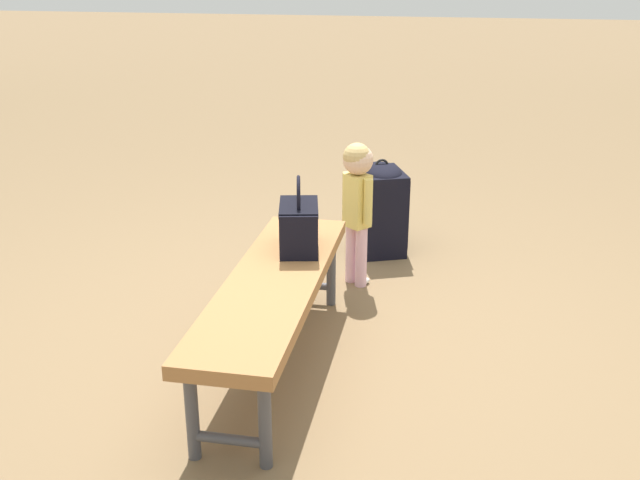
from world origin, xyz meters
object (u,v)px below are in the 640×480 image
handbag (299,224)px  child_standing (357,192)px  park_bench (273,290)px  backpack_large (380,206)px

handbag → child_standing: 0.66m
park_bench → child_standing: (1.00, -0.23, 0.16)m
backpack_large → handbag: bearing=166.9°
backpack_large → child_standing: bearing=172.0°
handbag → child_standing: bearing=-17.2°
handbag → backpack_large: size_ratio=0.61×
park_bench → child_standing: bearing=-13.3°
park_bench → handbag: (0.37, -0.04, 0.18)m
handbag → park_bench: bearing=173.8°
child_standing → backpack_large: size_ratio=1.37×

